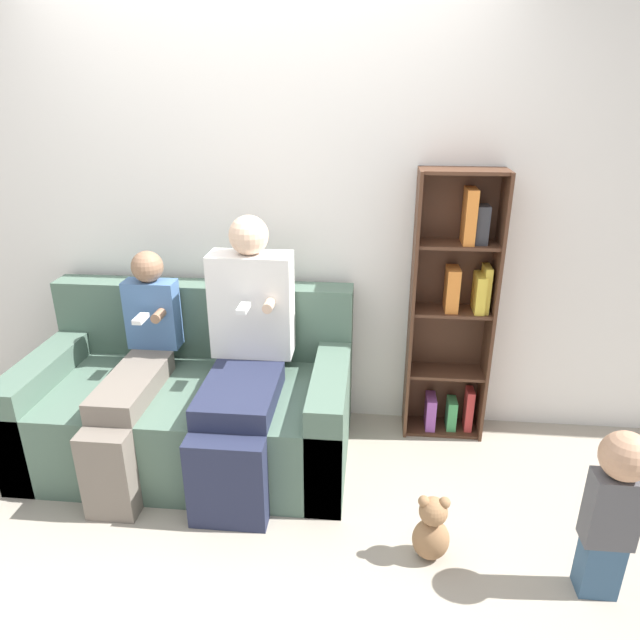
{
  "coord_description": "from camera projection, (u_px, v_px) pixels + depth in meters",
  "views": [
    {
      "loc": [
        0.63,
        -2.09,
        1.94
      ],
      "look_at": [
        0.36,
        0.62,
        0.81
      ],
      "focal_mm": 32.0,
      "sensor_mm": 36.0,
      "label": 1
    }
  ],
  "objects": [
    {
      "name": "bookshelf",
      "position": [
        454.0,
        308.0,
        3.19
      ],
      "size": [
        0.46,
        0.23,
        1.54
      ],
      "color": "#4C2D1E",
      "rests_on": "ground_plane"
    },
    {
      "name": "toddler_standing",
      "position": [
        613.0,
        505.0,
        2.19
      ],
      "size": [
        0.19,
        0.19,
        0.76
      ],
      "color": "#335170",
      "rests_on": "ground_plane"
    },
    {
      "name": "couch",
      "position": [
        192.0,
        404.0,
        3.16
      ],
      "size": [
        1.72,
        0.93,
        0.89
      ],
      "color": "#4C6656",
      "rests_on": "ground_plane"
    },
    {
      "name": "adult_seated",
      "position": [
        244.0,
        351.0,
        2.9
      ],
      "size": [
        0.43,
        0.86,
        1.33
      ],
      "color": "#232842",
      "rests_on": "ground_plane"
    },
    {
      "name": "ground_plane",
      "position": [
        232.0,
        522.0,
        2.72
      ],
      "size": [
        14.0,
        14.0,
        0.0
      ],
      "primitive_type": "plane",
      "color": "#9E9384"
    },
    {
      "name": "back_wall",
      "position": [
        264.0,
        211.0,
        3.21
      ],
      "size": [
        10.0,
        0.06,
        2.55
      ],
      "color": "silver",
      "rests_on": "ground_plane"
    },
    {
      "name": "teddy_bear",
      "position": [
        432.0,
        530.0,
        2.46
      ],
      "size": [
        0.16,
        0.13,
        0.33
      ],
      "color": "#936B47",
      "rests_on": "ground_plane"
    },
    {
      "name": "child_seated",
      "position": [
        134.0,
        373.0,
        2.94
      ],
      "size": [
        0.28,
        0.88,
        1.12
      ],
      "color": "#70665B",
      "rests_on": "ground_plane"
    }
  ]
}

